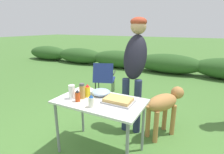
% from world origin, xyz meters
% --- Properties ---
extents(ground_plane, '(60.00, 60.00, 0.00)m').
position_xyz_m(ground_plane, '(0.00, 0.00, 0.00)').
color(ground_plane, '#477533').
extents(shrub_hedge, '(14.40, 0.90, 0.69)m').
position_xyz_m(shrub_hedge, '(0.00, 4.77, 0.35)').
color(shrub_hedge, '#2D5623').
rests_on(shrub_hedge, ground).
extents(folding_table, '(1.10, 0.64, 0.74)m').
position_xyz_m(folding_table, '(0.00, 0.00, 0.66)').
color(folding_table, silver).
rests_on(folding_table, ground).
extents(food_tray, '(0.37, 0.25, 0.06)m').
position_xyz_m(food_tray, '(0.23, 0.05, 0.77)').
color(food_tray, '#9E9EA3').
rests_on(food_tray, folding_table).
extents(plate_stack, '(0.22, 0.22, 0.03)m').
position_xyz_m(plate_stack, '(-0.33, 0.17, 0.76)').
color(plate_stack, white).
rests_on(plate_stack, folding_table).
extents(mixing_bowl, '(0.26, 0.26, 0.08)m').
position_xyz_m(mixing_bowl, '(-0.08, 0.16, 0.78)').
color(mixing_bowl, '#99B2CC').
rests_on(mixing_bowl, folding_table).
extents(paper_cup_stack, '(0.08, 0.08, 0.18)m').
position_xyz_m(paper_cup_stack, '(-0.34, -0.11, 0.83)').
color(paper_cup_stack, white).
rests_on(paper_cup_stack, folding_table).
extents(mayo_bottle, '(0.07, 0.07, 0.15)m').
position_xyz_m(mayo_bottle, '(0.01, -0.20, 0.81)').
color(mayo_bottle, silver).
rests_on(mayo_bottle, folding_table).
extents(spice_jar, '(0.07, 0.07, 0.20)m').
position_xyz_m(spice_jar, '(-0.23, -0.04, 0.84)').
color(spice_jar, '#B2893D').
rests_on(spice_jar, folding_table).
extents(mustard_bottle, '(0.07, 0.07, 0.17)m').
position_xyz_m(mustard_bottle, '(-0.20, 0.03, 0.82)').
color(mustard_bottle, yellow).
rests_on(mustard_bottle, folding_table).
extents(hot_sauce_bottle, '(0.06, 0.06, 0.15)m').
position_xyz_m(hot_sauce_bottle, '(-0.22, -0.15, 0.81)').
color(hot_sauce_bottle, '#CC4214').
rests_on(hot_sauce_bottle, folding_table).
extents(standing_person_with_beanie, '(0.39, 0.52, 1.77)m').
position_xyz_m(standing_person_with_beanie, '(0.16, 0.78, 1.13)').
color(standing_person_with_beanie, '#232D4C').
rests_on(standing_person_with_beanie, ground).
extents(dog, '(0.53, 0.80, 0.73)m').
position_xyz_m(dog, '(0.65, 0.78, 0.51)').
color(dog, '#B27A42').
rests_on(dog, ground).
extents(camp_chair_green_behind_table, '(0.64, 0.71, 0.83)m').
position_xyz_m(camp_chair_green_behind_table, '(-0.95, 1.75, 0.47)').
color(camp_chair_green_behind_table, navy).
rests_on(camp_chair_green_behind_table, ground).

